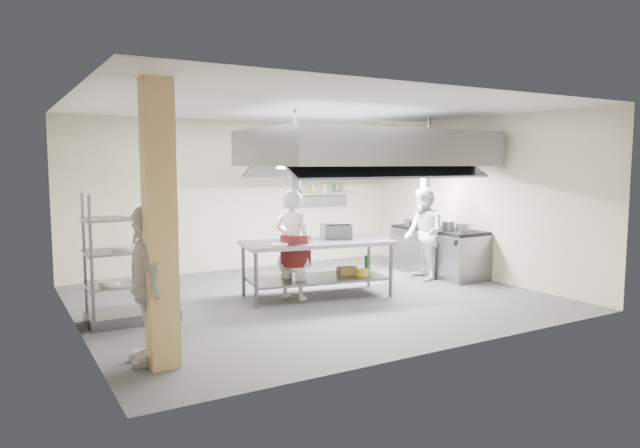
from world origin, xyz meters
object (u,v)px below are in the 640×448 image
chef_head (293,244)px  pass_rack (130,257)px  chef_plating (147,285)px  stockpot (448,226)px  griddle (336,231)px  island (317,269)px  chef_line (424,234)px  cooking_range (438,253)px

chef_head → pass_rack: bearing=60.9°
chef_plating → stockpot: 6.23m
griddle → stockpot: 2.44m
chef_head → chef_plating: 3.24m
pass_rack → griddle: 3.33m
chef_head → island: bearing=-131.0°
island → pass_rack: bearing=-170.9°
pass_rack → chef_line: size_ratio=1.03×
pass_rack → stockpot: (5.76, 0.04, 0.11)m
island → griddle: (0.43, 0.12, 0.57)m
griddle → chef_plating: bearing=-134.9°
pass_rack → chef_plating: size_ratio=1.03×
island → pass_rack: size_ratio=1.36×
island → chef_plating: chef_plating is taller
griddle → island: bearing=-146.7°
chef_head → chef_line: size_ratio=1.02×
chef_line → stockpot: chef_line is taller
chef_line → griddle: size_ratio=3.68×
chef_plating → griddle: size_ratio=3.66×
pass_rack → chef_head: pass_rack is taller
chef_line → griddle: bearing=-68.7°
griddle → stockpot: bearing=16.7°
pass_rack → chef_plating: pass_rack is taller
island → chef_plating: size_ratio=1.40×
chef_head → chef_plating: (-2.70, -1.79, -0.02)m
pass_rack → chef_head: size_ratio=1.01×
cooking_range → chef_line: 0.78m
chef_head → griddle: size_ratio=3.75×
island → stockpot: stockpot is taller
chef_line → island: bearing=-66.3°
cooking_range → stockpot: 0.70m
island → chef_plating: bearing=-141.2°
chef_plating → pass_rack: bearing=178.1°
chef_plating → chef_head: bearing=128.1°
island → chef_plating: (-3.09, -1.71, 0.40)m
chef_line → chef_plating: (-5.49, -1.93, -0.00)m
chef_plating → griddle: (3.53, 1.83, 0.17)m
chef_line → griddle: 1.97m
island → chef_head: (-0.39, 0.08, 0.42)m
chef_head → cooking_range: bearing=-113.3°
pass_rack → island: bearing=-0.9°
cooking_range → griddle: 2.65m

